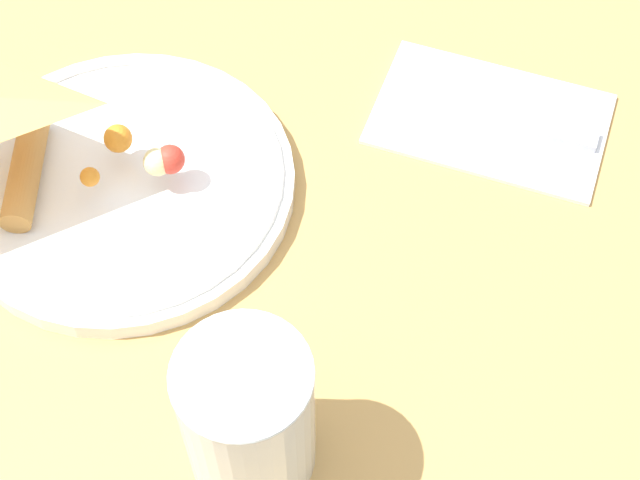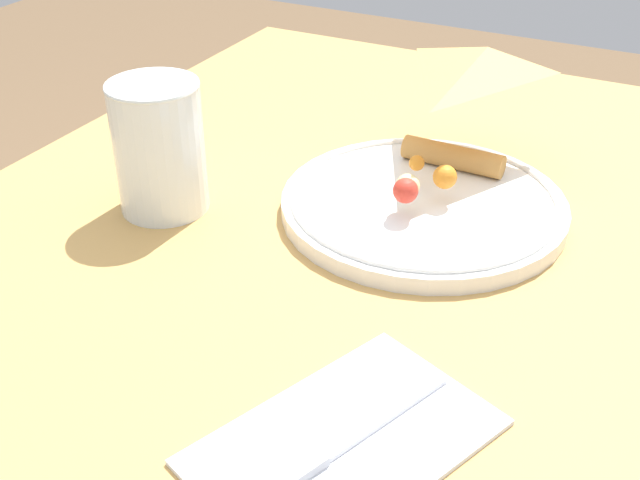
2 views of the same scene
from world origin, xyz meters
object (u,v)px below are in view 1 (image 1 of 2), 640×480
object	(u,v)px
napkin_folded	(490,119)
butter_knife	(501,118)
milk_glass	(248,421)
plate_pizza	(123,179)
dining_table	(182,343)

from	to	relation	value
napkin_folded	butter_knife	xyz separation A→B (m)	(-0.01, 0.00, 0.00)
milk_glass	plate_pizza	bearing A→B (deg)	-65.64
butter_knife	dining_table	bearing A→B (deg)	45.76
dining_table	napkin_folded	distance (m)	0.33
plate_pizza	napkin_folded	world-z (taller)	plate_pizza
dining_table	napkin_folded	world-z (taller)	napkin_folded
napkin_folded	milk_glass	bearing A→B (deg)	55.27
plate_pizza	milk_glass	size ratio (longest dim) A/B	2.14
milk_glass	napkin_folded	world-z (taller)	milk_glass
plate_pizza	milk_glass	bearing A→B (deg)	114.36
plate_pizza	milk_glass	distance (m)	0.25
milk_glass	butter_knife	distance (m)	0.36
butter_knife	plate_pizza	bearing A→B (deg)	32.00
napkin_folded	butter_knife	bearing A→B (deg)	158.63
plate_pizza	napkin_folded	xyz separation A→B (m)	(-0.30, -0.06, -0.01)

